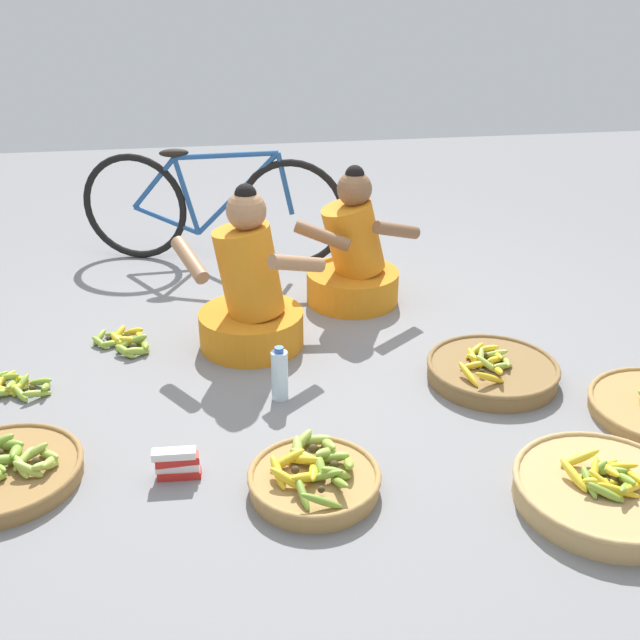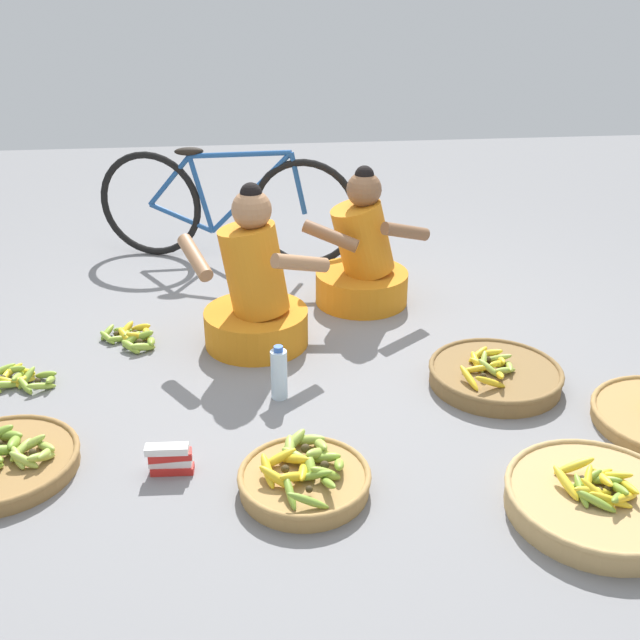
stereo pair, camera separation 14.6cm
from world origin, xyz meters
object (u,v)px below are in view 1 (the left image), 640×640
(banana_basket_front_right, at_px, (314,478))
(loose_bananas_back_center, at_px, (126,341))
(banana_basket_near_vendor, at_px, (3,471))
(banana_basket_near_bicycle, at_px, (492,370))
(vendor_woman_behind, at_px, (353,260))
(packet_carton_stack, at_px, (177,463))
(vendor_woman_front, at_px, (250,296))
(water_bottle, at_px, (280,375))
(loose_bananas_front_left, at_px, (10,386))
(bicycle_leaning, at_px, (212,208))
(banana_basket_back_left, at_px, (603,490))

(banana_basket_front_right, bearing_deg, loose_bananas_back_center, 120.78)
(banana_basket_near_vendor, xyz_separation_m, banana_basket_near_bicycle, (2.05, 0.41, 0.01))
(vendor_woman_behind, relative_size, loose_bananas_back_center, 2.50)
(banana_basket_front_right, distance_m, packet_carton_stack, 0.51)
(banana_basket_front_right, bearing_deg, vendor_woman_behind, 73.54)
(vendor_woman_behind, distance_m, banana_basket_front_right, 1.71)
(vendor_woman_front, distance_m, banana_basket_front_right, 1.21)
(banana_basket_front_right, bearing_deg, water_bottle, 94.25)
(water_bottle, bearing_deg, banana_basket_near_bicycle, 0.12)
(water_bottle, bearing_deg, vendor_woman_front, 98.59)
(banana_basket_front_right, distance_m, loose_bananas_front_left, 1.53)
(bicycle_leaning, bearing_deg, packet_carton_stack, -95.61)
(loose_bananas_back_center, bearing_deg, packet_carton_stack, -76.56)
(banana_basket_front_right, height_order, loose_bananas_front_left, banana_basket_front_right)
(banana_basket_near_vendor, height_order, loose_bananas_front_left, banana_basket_near_vendor)
(banana_basket_near_vendor, bearing_deg, packet_carton_stack, -7.25)
(loose_bananas_front_left, relative_size, water_bottle, 1.48)
(loose_bananas_back_center, bearing_deg, vendor_woman_behind, 16.41)
(bicycle_leaning, distance_m, packet_carton_stack, 2.27)
(water_bottle, bearing_deg, banana_basket_front_right, -85.75)
(banana_basket_near_vendor, distance_m, banana_basket_near_bicycle, 2.10)
(bicycle_leaning, relative_size, banana_basket_near_vendor, 2.80)
(vendor_woman_front, distance_m, water_bottle, 0.56)
(loose_bananas_front_left, distance_m, water_bottle, 1.22)
(bicycle_leaning, distance_m, loose_bananas_front_left, 1.81)
(vendor_woman_front, distance_m, loose_bananas_back_center, 0.67)
(vendor_woman_behind, height_order, banana_basket_front_right, vendor_woman_behind)
(banana_basket_front_right, distance_m, banana_basket_near_vendor, 1.15)
(vendor_woman_behind, xyz_separation_m, loose_bananas_front_left, (-1.72, -0.73, -0.22))
(banana_basket_front_right, bearing_deg, bicycle_leaning, 96.41)
(vendor_woman_behind, height_order, loose_bananas_back_center, vendor_woman_behind)
(packet_carton_stack, bearing_deg, banana_basket_back_left, -15.03)
(banana_basket_near_vendor, xyz_separation_m, packet_carton_stack, (0.63, -0.08, 0.02))
(banana_basket_front_right, height_order, loose_bananas_back_center, banana_basket_front_right)
(banana_basket_near_bicycle, bearing_deg, banana_basket_near_vendor, -168.61)
(bicycle_leaning, bearing_deg, banana_basket_near_vendor, -111.58)
(banana_basket_back_left, distance_m, water_bottle, 1.37)
(vendor_woman_front, bearing_deg, loose_bananas_back_center, 172.35)
(banana_basket_near_vendor, xyz_separation_m, loose_bananas_back_center, (0.37, 1.03, -0.01))
(bicycle_leaning, height_order, packet_carton_stack, bicycle_leaning)
(loose_bananas_front_left, bearing_deg, banana_basket_back_left, -27.21)
(vendor_woman_behind, height_order, water_bottle, vendor_woman_behind)
(banana_basket_back_left, relative_size, loose_bananas_back_center, 2.03)
(banana_basket_front_right, relative_size, packet_carton_stack, 2.76)
(banana_basket_near_bicycle, relative_size, water_bottle, 2.39)
(packet_carton_stack, bearing_deg, vendor_woman_front, 70.68)
(packet_carton_stack, bearing_deg, loose_bananas_front_left, 134.92)
(banana_basket_back_left, xyz_separation_m, water_bottle, (-1.04, 0.89, 0.06))
(bicycle_leaning, bearing_deg, loose_bananas_front_left, -122.91)
(banana_basket_near_vendor, xyz_separation_m, loose_bananas_front_left, (-0.11, 0.67, -0.02))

